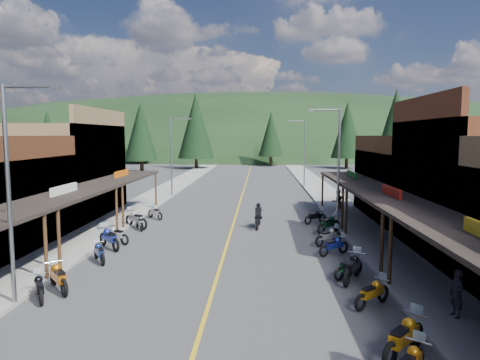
# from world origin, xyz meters

# --- Properties ---
(ground) EXTENTS (220.00, 220.00, 0.00)m
(ground) POSITION_xyz_m (0.00, 0.00, 0.00)
(ground) COLOR #38383A
(ground) RESTS_ON ground
(centerline) EXTENTS (0.15, 90.00, 0.01)m
(centerline) POSITION_xyz_m (0.00, 20.00, 0.01)
(centerline) COLOR gold
(centerline) RESTS_ON ground
(sidewalk_west) EXTENTS (3.40, 94.00, 0.15)m
(sidewalk_west) POSITION_xyz_m (-8.70, 20.00, 0.07)
(sidewalk_west) COLOR gray
(sidewalk_west) RESTS_ON ground
(sidewalk_east) EXTENTS (3.40, 94.00, 0.15)m
(sidewalk_east) POSITION_xyz_m (8.70, 20.00, 0.07)
(sidewalk_east) COLOR gray
(sidewalk_east) RESTS_ON ground
(shop_west_3) EXTENTS (10.90, 10.20, 8.20)m
(shop_west_3) POSITION_xyz_m (-13.78, 11.30, 3.52)
(shop_west_3) COLOR brown
(shop_west_3) RESTS_ON ground
(shop_east_3) EXTENTS (10.90, 10.20, 6.20)m
(shop_east_3) POSITION_xyz_m (13.75, 11.30, 2.53)
(shop_east_3) COLOR #4C2D16
(shop_east_3) RESTS_ON ground
(streetlight_0) EXTENTS (2.16, 0.18, 8.00)m
(streetlight_0) POSITION_xyz_m (-6.95, -6.00, 4.46)
(streetlight_0) COLOR gray
(streetlight_0) RESTS_ON ground
(streetlight_1) EXTENTS (2.16, 0.18, 8.00)m
(streetlight_1) POSITION_xyz_m (-6.95, 22.00, 4.46)
(streetlight_1) COLOR gray
(streetlight_1) RESTS_ON ground
(streetlight_2) EXTENTS (2.16, 0.18, 8.00)m
(streetlight_2) POSITION_xyz_m (6.95, 8.00, 4.46)
(streetlight_2) COLOR gray
(streetlight_2) RESTS_ON ground
(streetlight_3) EXTENTS (2.16, 0.18, 8.00)m
(streetlight_3) POSITION_xyz_m (6.95, 30.00, 4.46)
(streetlight_3) COLOR gray
(streetlight_3) RESTS_ON ground
(ridge_hill) EXTENTS (310.00, 140.00, 60.00)m
(ridge_hill) POSITION_xyz_m (0.00, 135.00, 0.00)
(ridge_hill) COLOR black
(ridge_hill) RESTS_ON ground
(pine_0) EXTENTS (5.04, 5.04, 11.00)m
(pine_0) POSITION_xyz_m (-40.00, 62.00, 6.48)
(pine_0) COLOR black
(pine_0) RESTS_ON ground
(pine_1) EXTENTS (5.88, 5.88, 12.50)m
(pine_1) POSITION_xyz_m (-24.00, 70.00, 7.24)
(pine_1) COLOR black
(pine_1) RESTS_ON ground
(pine_2) EXTENTS (6.72, 6.72, 14.00)m
(pine_2) POSITION_xyz_m (-10.00, 58.00, 7.99)
(pine_2) COLOR black
(pine_2) RESTS_ON ground
(pine_3) EXTENTS (5.04, 5.04, 11.00)m
(pine_3) POSITION_xyz_m (4.00, 66.00, 6.48)
(pine_3) COLOR black
(pine_3) RESTS_ON ground
(pine_4) EXTENTS (5.88, 5.88, 12.50)m
(pine_4) POSITION_xyz_m (18.00, 60.00, 7.24)
(pine_4) COLOR black
(pine_4) RESTS_ON ground
(pine_5) EXTENTS (6.72, 6.72, 14.00)m
(pine_5) POSITION_xyz_m (34.00, 72.00, 7.99)
(pine_5) COLOR black
(pine_5) RESTS_ON ground
(pine_7) EXTENTS (5.88, 5.88, 12.50)m
(pine_7) POSITION_xyz_m (-32.00, 76.00, 7.24)
(pine_7) COLOR black
(pine_7) RESTS_ON ground
(pine_8) EXTENTS (4.48, 4.48, 10.00)m
(pine_8) POSITION_xyz_m (-22.00, 40.00, 5.98)
(pine_8) COLOR black
(pine_8) RESTS_ON ground
(pine_9) EXTENTS (4.93, 4.93, 10.80)m
(pine_9) POSITION_xyz_m (24.00, 45.00, 6.38)
(pine_9) COLOR black
(pine_9) RESTS_ON ground
(pine_10) EXTENTS (5.38, 5.38, 11.60)m
(pine_10) POSITION_xyz_m (-18.00, 50.00, 6.78)
(pine_10) COLOR black
(pine_10) RESTS_ON ground
(pine_11) EXTENTS (5.82, 5.82, 12.40)m
(pine_11) POSITION_xyz_m (20.00, 38.00, 7.19)
(pine_11) COLOR black
(pine_11) RESTS_ON ground
(bike_west_5) EXTENTS (1.52, 1.89, 1.06)m
(bike_west_5) POSITION_xyz_m (-6.46, -5.43, 0.53)
(bike_west_5) COLOR black
(bike_west_5) RESTS_ON ground
(bike_west_6) EXTENTS (2.01, 2.20, 1.28)m
(bike_west_6) POSITION_xyz_m (-6.17, -4.49, 0.64)
(bike_west_6) COLOR #AA570C
(bike_west_6) RESTS_ON ground
(bike_west_7) EXTENTS (1.59, 1.96, 1.10)m
(bike_west_7) POSITION_xyz_m (-6.00, -0.58, 0.55)
(bike_west_7) COLOR navy
(bike_west_7) RESTS_ON ground
(bike_west_8) EXTENTS (2.15, 2.21, 1.32)m
(bike_west_8) POSITION_xyz_m (-6.40, 1.93, 0.66)
(bike_west_8) COLOR navy
(bike_west_8) RESTS_ON ground
(bike_west_9) EXTENTS (2.07, 1.63, 1.15)m
(bike_west_9) POSITION_xyz_m (-6.40, 3.06, 0.58)
(bike_west_9) COLOR #AFAEB4
(bike_west_9) RESTS_ON ground
(bike_west_10) EXTENTS (1.44, 1.93, 1.06)m
(bike_west_10) POSITION_xyz_m (-6.10, 6.80, 0.53)
(bike_west_10) COLOR #A3A3A8
(bike_west_10) RESTS_ON ground
(bike_west_11) EXTENTS (2.31, 2.09, 1.34)m
(bike_west_11) POSITION_xyz_m (-6.47, 7.27, 0.67)
(bike_west_11) COLOR #9F9FA5
(bike_west_11) RESTS_ON ground
(bike_west_12) EXTENTS (1.78, 1.80, 1.08)m
(bike_west_12) POSITION_xyz_m (-5.94, 10.37, 0.54)
(bike_west_12) COLOR gray
(bike_west_12) RESTS_ON ground
(bike_east_4) EXTENTS (2.13, 2.19, 1.31)m
(bike_east_4) POSITION_xyz_m (5.93, -9.07, 0.65)
(bike_east_4) COLOR #BC760D
(bike_east_4) RESTS_ON ground
(bike_east_5) EXTENTS (1.90, 1.78, 1.12)m
(bike_east_5) POSITION_xyz_m (5.98, -5.46, 0.56)
(bike_east_5) COLOR #B9700D
(bike_east_5) RESTS_ON ground
(bike_east_6) EXTENTS (1.73, 2.41, 1.32)m
(bike_east_6) POSITION_xyz_m (5.83, -2.77, 0.66)
(bike_east_6) COLOR black
(bike_east_6) RESTS_ON ground
(bike_east_7) EXTENTS (1.82, 1.73, 1.08)m
(bike_east_7) POSITION_xyz_m (5.77, -2.30, 0.54)
(bike_east_7) COLOR #0D4123
(bike_east_7) RESTS_ON ground
(bike_east_8) EXTENTS (1.96, 1.63, 1.11)m
(bike_east_8) POSITION_xyz_m (5.72, 1.23, 0.55)
(bike_east_8) COLOR navy
(bike_east_8) RESTS_ON ground
(bike_east_9) EXTENTS (1.99, 1.78, 1.15)m
(bike_east_9) POSITION_xyz_m (5.77, 3.25, 0.57)
(bike_east_9) COLOR gray
(bike_east_9) RESTS_ON ground
(bike_east_10) EXTENTS (2.12, 2.18, 1.30)m
(bike_east_10) POSITION_xyz_m (6.26, 6.30, 0.65)
(bike_east_10) COLOR #0A361D
(bike_east_10) RESTS_ON ground
(bike_east_11) EXTENTS (1.91, 1.65, 1.09)m
(bike_east_11) POSITION_xyz_m (5.77, 9.23, 0.55)
(bike_east_11) COLOR black
(bike_east_11) RESTS_ON ground
(rider_on_bike) EXTENTS (0.95, 2.35, 1.75)m
(rider_on_bike) POSITION_xyz_m (1.76, 7.66, 0.70)
(rider_on_bike) COLOR black
(rider_on_bike) RESTS_ON ground
(pedestrian_east_a) EXTENTS (0.48, 0.65, 1.64)m
(pedestrian_east_a) POSITION_xyz_m (8.47, -6.56, 0.97)
(pedestrian_east_a) COLOR black
(pedestrian_east_a) RESTS_ON sidewalk_east
(pedestrian_east_b) EXTENTS (1.00, 0.72, 1.87)m
(pedestrian_east_b) POSITION_xyz_m (7.88, 12.44, 1.08)
(pedestrian_east_b) COLOR brown
(pedestrian_east_b) RESTS_ON sidewalk_east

